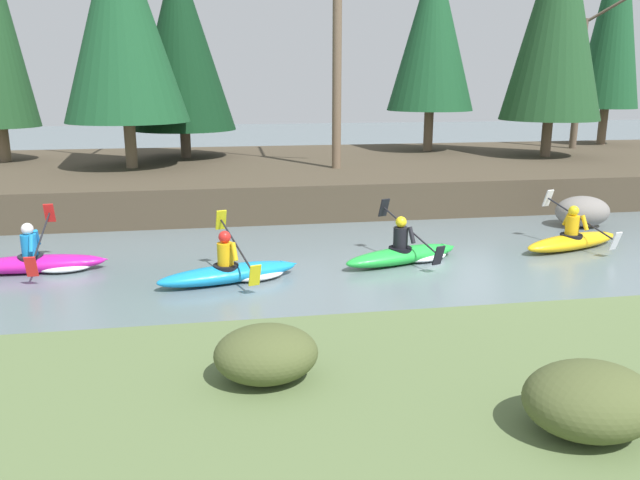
{
  "coord_description": "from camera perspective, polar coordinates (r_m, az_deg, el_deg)",
  "views": [
    {
      "loc": [
        -4.88,
        -10.84,
        3.7
      ],
      "look_at": [
        -2.82,
        1.26,
        0.55
      ],
      "focal_mm": 35.0,
      "sensor_mm": 36.0,
      "label": 1
    }
  ],
  "objects": [
    {
      "name": "conifer_tree_left",
      "position": [
        20.71,
        -17.73,
        18.81
      ],
      "size": [
        3.78,
        3.78,
        7.62
      ],
      "color": "#7A664C",
      "rests_on": "riverbank_far"
    },
    {
      "name": "conifer_tree_centre",
      "position": [
        25.06,
        10.26,
        18.39
      ],
      "size": [
        3.29,
        3.29,
        7.52
      ],
      "color": "brown",
      "rests_on": "riverbank_far"
    },
    {
      "name": "ground_plane",
      "position": [
        12.45,
        13.94,
        -3.33
      ],
      "size": [
        90.0,
        90.0,
        0.0
      ],
      "primitive_type": "plane",
      "color": "slate"
    },
    {
      "name": "shrub_clump_nearest",
      "position": [
        6.63,
        -4.95,
        -10.32
      ],
      "size": [
        1.09,
        0.91,
        0.59
      ],
      "color": "#4C562D",
      "rests_on": "riverbank_near"
    },
    {
      "name": "kayaker_lead",
      "position": [
        15.16,
        22.13,
        0.05
      ],
      "size": [
        2.75,
        2.02,
        1.2
      ],
      "rotation": [
        0.0,
        0.0,
        0.32
      ],
      "color": "yellow",
      "rests_on": "ground"
    },
    {
      "name": "bare_tree_mid_upstream",
      "position": [
        19.75,
        1.62,
        16.79
      ],
      "size": [
        4.09,
        4.04,
        7.47
      ],
      "color": "brown",
      "rests_on": "riverbank_far"
    },
    {
      "name": "shrub_clump_second",
      "position": [
        6.16,
        23.43,
        -13.26
      ],
      "size": [
        1.2,
        1.0,
        0.65
      ],
      "color": "#4C562D",
      "rests_on": "riverbank_near"
    },
    {
      "name": "kayaker_trailing",
      "position": [
        11.9,
        -7.82,
        -2.86
      ],
      "size": [
        2.77,
        2.03,
        1.2
      ],
      "rotation": [
        0.0,
        0.0,
        0.28
      ],
      "color": "#1993D6",
      "rests_on": "ground"
    },
    {
      "name": "bare_tree_upstream",
      "position": [
        21.16,
        -17.27,
        15.75
      ],
      "size": [
        3.98,
        3.93,
        7.26
      ],
      "color": "brown",
      "rests_on": "riverbank_far"
    },
    {
      "name": "bare_tree_mid_downstream",
      "position": [
        27.66,
        22.67,
        14.28
      ],
      "size": [
        3.68,
        3.64,
        6.69
      ],
      "color": "brown",
      "rests_on": "riverbank_far"
    },
    {
      "name": "riverbank_far",
      "position": [
        22.02,
        3.27,
        6.02
      ],
      "size": [
        44.0,
        10.57,
        1.02
      ],
      "color": "#473D2D",
      "rests_on": "ground"
    },
    {
      "name": "conifer_tree_mid_left",
      "position": [
        22.99,
        -12.66,
        17.3
      ],
      "size": [
        3.62,
        3.62,
        7.0
      ],
      "color": "brown",
      "rests_on": "riverbank_far"
    },
    {
      "name": "kayaker_far_back",
      "position": [
        13.56,
        -24.2,
        -1.87
      ],
      "size": [
        2.78,
        2.07,
        1.2
      ],
      "rotation": [
        0.0,
        0.0,
        0.03
      ],
      "color": "#C61999",
      "rests_on": "ground"
    },
    {
      "name": "conifer_tree_right",
      "position": [
        30.01,
        25.4,
        18.46
      ],
      "size": [
        2.58,
        2.58,
        9.5
      ],
      "color": "brown",
      "rests_on": "riverbank_far"
    },
    {
      "name": "boulder_midstream",
      "position": [
        17.58,
        22.86,
        2.42
      ],
      "size": [
        1.41,
        1.1,
        0.8
      ],
      "color": "gray",
      "rests_on": "ground"
    },
    {
      "name": "conifer_tree_mid_right",
      "position": [
        24.34,
        20.9,
        18.81
      ],
      "size": [
        3.5,
        3.5,
        8.59
      ],
      "color": "brown",
      "rests_on": "riverbank_far"
    },
    {
      "name": "kayaker_middle",
      "position": [
        13.12,
        7.91,
        -1.23
      ],
      "size": [
        2.75,
        2.01,
        1.2
      ],
      "rotation": [
        0.0,
        0.0,
        0.34
      ],
      "color": "green",
      "rests_on": "ground"
    }
  ]
}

